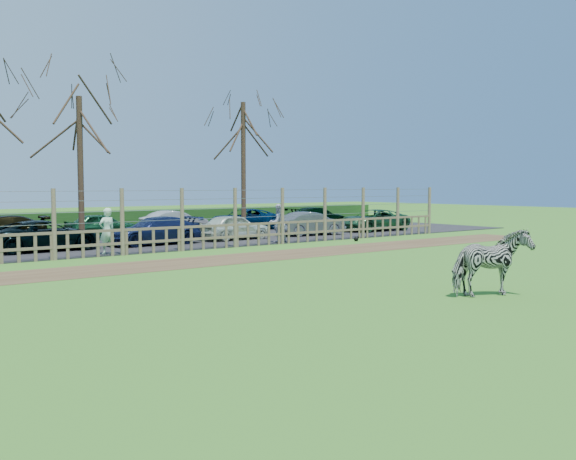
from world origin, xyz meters
TOP-DOWN VIEW (x-y plane):
  - ground at (0.00, 0.00)m, footprint 120.00×120.00m
  - dirt_strip at (0.00, 4.50)m, footprint 34.00×2.80m
  - asphalt at (0.00, 14.50)m, footprint 44.00×13.00m
  - hedge at (0.00, 21.50)m, footprint 46.00×2.00m
  - fence at (0.00, 8.00)m, footprint 30.16×0.16m
  - tree_mid at (-2.00, 13.50)m, footprint 4.80×4.80m
  - tree_right at (7.00, 14.00)m, footprint 4.80×4.80m
  - zebra at (0.64, -5.66)m, footprint 2.05×1.36m
  - visitor_a at (-2.89, 8.50)m, footprint 0.68×0.50m
  - visitor_b at (5.12, 8.48)m, footprint 0.92×0.76m
  - crow at (8.58, 7.00)m, footprint 0.30×0.22m
  - car_2 at (-4.32, 11.17)m, footprint 4.37×2.12m
  - car_3 at (0.24, 10.90)m, footprint 4.18×1.80m
  - car_4 at (4.34, 10.89)m, footprint 3.60×1.63m
  - car_5 at (8.94, 10.71)m, footprint 3.75×1.63m
  - car_6 at (13.77, 10.97)m, footprint 4.38×2.13m
  - car_10 at (-0.15, 15.80)m, footprint 3.53×1.44m
  - car_11 at (4.14, 16.37)m, footprint 3.66×1.32m
  - car_12 at (8.55, 16.25)m, footprint 4.35×2.06m
  - car_13 at (13.72, 15.72)m, footprint 4.16×1.75m

SIDE VIEW (x-z plane):
  - ground at x=0.00m, z-range 0.00..0.00m
  - dirt_strip at x=0.00m, z-range 0.00..0.01m
  - asphalt at x=0.00m, z-range 0.00..0.04m
  - crow at x=8.58m, z-range 0.00..0.24m
  - hedge at x=0.00m, z-range 0.00..1.10m
  - car_2 at x=-4.32m, z-range 0.04..1.24m
  - car_3 at x=0.24m, z-range 0.04..1.24m
  - car_4 at x=4.34m, z-range 0.04..1.24m
  - car_5 at x=8.94m, z-range 0.04..1.24m
  - car_6 at x=13.77m, z-range 0.04..1.24m
  - car_10 at x=-0.15m, z-range 0.04..1.24m
  - car_11 at x=4.14m, z-range 0.04..1.24m
  - car_12 at x=8.55m, z-range 0.04..1.24m
  - car_13 at x=13.72m, z-range 0.04..1.24m
  - zebra at x=0.64m, z-range 0.00..1.59m
  - fence at x=0.00m, z-range -0.45..2.05m
  - visitor_a at x=-2.89m, z-range 0.04..1.76m
  - visitor_b at x=5.12m, z-range 0.04..1.76m
  - tree_mid at x=-2.00m, z-range 1.45..8.28m
  - tree_right at x=7.00m, z-range 1.57..8.92m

